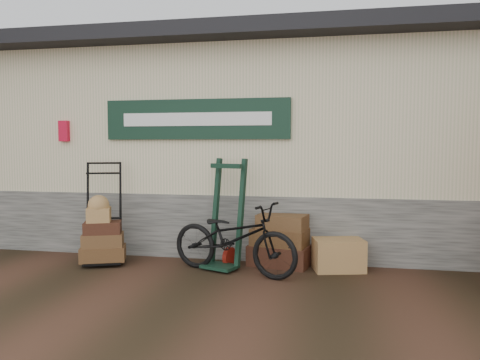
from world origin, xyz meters
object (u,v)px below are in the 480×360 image
wicker_hamper (339,255)px  bicycle (234,234)px  suitcase_stack (280,239)px  porter_trolley (104,212)px  green_barrow (226,214)px

wicker_hamper → bicycle: 1.38m
suitcase_stack → bicycle: bicycle is taller
suitcase_stack → wicker_hamper: bearing=-8.9°
bicycle → porter_trolley: bearing=100.9°
bicycle → suitcase_stack: bearing=-27.9°
porter_trolley → bicycle: bearing=-27.5°
suitcase_stack → bicycle: bearing=-135.4°
porter_trolley → green_barrow: bearing=-19.8°
wicker_hamper → bicycle: (-1.28, -0.39, 0.30)m
bicycle → wicker_hamper: bearing=-55.5°
porter_trolley → green_barrow: 1.70m
porter_trolley → green_barrow: green_barrow is taller
porter_trolley → suitcase_stack: bearing=-13.7°
green_barrow → suitcase_stack: 0.81m
porter_trolley → green_barrow: (1.70, 0.03, 0.01)m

